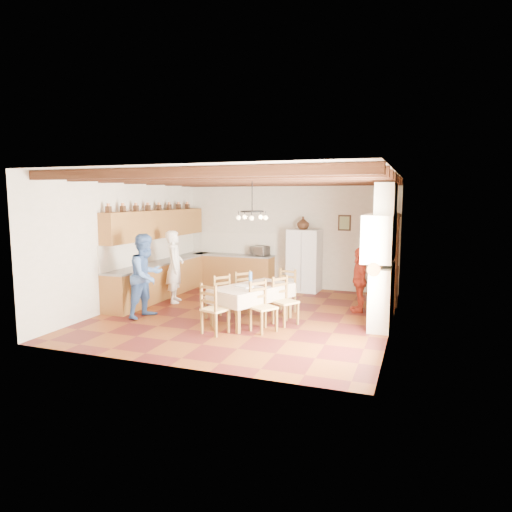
{
  "coord_description": "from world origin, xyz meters",
  "views": [
    {
      "loc": [
        3.48,
        -9.01,
        2.53
      ],
      "look_at": [
        0.1,
        0.3,
        1.25
      ],
      "focal_mm": 32.0,
      "sensor_mm": 36.0,
      "label": 1
    }
  ],
  "objects_px": {
    "chair_right_far": "(285,301)",
    "chair_end_far": "(284,291)",
    "refrigerator": "(304,260)",
    "hutch": "(387,258)",
    "chair_right_near": "(263,307)",
    "person_woman_red": "(359,280)",
    "chair_left_far": "(239,292)",
    "chair_end_near": "(215,308)",
    "microwave": "(260,251)",
    "dining_table": "(252,290)",
    "person_man": "(175,267)",
    "chair_left_near": "(217,296)",
    "person_woman_blue": "(146,276)"
  },
  "relations": [
    {
      "from": "refrigerator",
      "to": "hutch",
      "type": "xyz_separation_m",
      "value": [
        2.2,
        -0.66,
        0.24
      ]
    },
    {
      "from": "chair_right_far",
      "to": "chair_end_far",
      "type": "xyz_separation_m",
      "value": [
        -0.28,
        0.87,
        0.0
      ]
    },
    {
      "from": "dining_table",
      "to": "chair_left_near",
      "type": "xyz_separation_m",
      "value": [
        -0.77,
        -0.03,
        -0.19
      ]
    },
    {
      "from": "refrigerator",
      "to": "chair_right_far",
      "type": "relative_size",
      "value": 1.74
    },
    {
      "from": "chair_end_far",
      "to": "chair_left_near",
      "type": "bearing_deg",
      "value": -129.78
    },
    {
      "from": "hutch",
      "to": "chair_right_near",
      "type": "distance_m",
      "value": 3.91
    },
    {
      "from": "chair_right_far",
      "to": "chair_end_near",
      "type": "bearing_deg",
      "value": 165.96
    },
    {
      "from": "chair_left_near",
      "to": "chair_end_near",
      "type": "distance_m",
      "value": 1.03
    },
    {
      "from": "chair_end_near",
      "to": "person_man",
      "type": "bearing_deg",
      "value": -26.87
    },
    {
      "from": "hutch",
      "to": "person_woman_red",
      "type": "height_order",
      "value": "hutch"
    },
    {
      "from": "chair_left_far",
      "to": "person_woman_red",
      "type": "bearing_deg",
      "value": 149.26
    },
    {
      "from": "chair_left_far",
      "to": "chair_right_far",
      "type": "distance_m",
      "value": 1.31
    },
    {
      "from": "chair_end_near",
      "to": "person_man",
      "type": "relative_size",
      "value": 0.55
    },
    {
      "from": "chair_end_near",
      "to": "chair_end_far",
      "type": "distance_m",
      "value": 2.06
    },
    {
      "from": "chair_right_near",
      "to": "chair_right_far",
      "type": "bearing_deg",
      "value": 8.9
    },
    {
      "from": "chair_left_near",
      "to": "person_woman_red",
      "type": "distance_m",
      "value": 3.16
    },
    {
      "from": "dining_table",
      "to": "person_woman_red",
      "type": "xyz_separation_m",
      "value": [
        1.93,
        1.62,
        0.05
      ]
    },
    {
      "from": "chair_right_far",
      "to": "dining_table",
      "type": "bearing_deg",
      "value": 126.3
    },
    {
      "from": "chair_end_near",
      "to": "dining_table",
      "type": "bearing_deg",
      "value": -92.64
    },
    {
      "from": "person_man",
      "to": "microwave",
      "type": "distance_m",
      "value": 2.77
    },
    {
      "from": "person_woman_red",
      "to": "chair_end_near",
      "type": "bearing_deg",
      "value": -60.11
    },
    {
      "from": "refrigerator",
      "to": "chair_right_far",
      "type": "height_order",
      "value": "refrigerator"
    },
    {
      "from": "chair_right_near",
      "to": "person_woman_blue",
      "type": "height_order",
      "value": "person_woman_blue"
    },
    {
      "from": "chair_right_far",
      "to": "chair_end_near",
      "type": "xyz_separation_m",
      "value": [
        -1.06,
        -1.04,
        0.0
      ]
    },
    {
      "from": "chair_right_near",
      "to": "chair_end_near",
      "type": "distance_m",
      "value": 0.92
    },
    {
      "from": "hutch",
      "to": "chair_end_far",
      "type": "relative_size",
      "value": 2.24
    },
    {
      "from": "chair_left_near",
      "to": "dining_table",
      "type": "bearing_deg",
      "value": 124.09
    },
    {
      "from": "chair_left_far",
      "to": "person_woman_red",
      "type": "xyz_separation_m",
      "value": [
        2.45,
        1.06,
        0.24
      ]
    },
    {
      "from": "dining_table",
      "to": "microwave",
      "type": "relative_size",
      "value": 3.91
    },
    {
      "from": "refrigerator",
      "to": "person_man",
      "type": "xyz_separation_m",
      "value": [
        -2.62,
        -2.37,
        0.03
      ]
    },
    {
      "from": "dining_table",
      "to": "chair_end_far",
      "type": "relative_size",
      "value": 2.0
    },
    {
      "from": "chair_left_near",
      "to": "chair_left_far",
      "type": "xyz_separation_m",
      "value": [
        0.24,
        0.59,
        0.0
      ]
    },
    {
      "from": "chair_right_near",
      "to": "person_woman_red",
      "type": "xyz_separation_m",
      "value": [
        1.5,
        2.16,
        0.24
      ]
    },
    {
      "from": "hutch",
      "to": "chair_left_far",
      "type": "distance_m",
      "value": 3.74
    },
    {
      "from": "chair_right_far",
      "to": "chair_left_near",
      "type": "bearing_deg",
      "value": 124.83
    },
    {
      "from": "refrigerator",
      "to": "chair_end_far",
      "type": "xyz_separation_m",
      "value": [
        0.17,
        -2.49,
        -0.36
      ]
    },
    {
      "from": "microwave",
      "to": "hutch",
      "type": "bearing_deg",
      "value": 7.1
    },
    {
      "from": "chair_left_far",
      "to": "person_woman_red",
      "type": "relative_size",
      "value": 0.67
    },
    {
      "from": "chair_end_far",
      "to": "chair_left_far",
      "type": "bearing_deg",
      "value": -147.42
    },
    {
      "from": "chair_left_far",
      "to": "person_woman_blue",
      "type": "xyz_separation_m",
      "value": [
        -1.71,
        -0.95,
        0.41
      ]
    },
    {
      "from": "chair_end_near",
      "to": "person_woman_red",
      "type": "xyz_separation_m",
      "value": [
        2.3,
        2.6,
        0.24
      ]
    },
    {
      "from": "dining_table",
      "to": "chair_left_far",
      "type": "distance_m",
      "value": 0.79
    },
    {
      "from": "chair_end_near",
      "to": "microwave",
      "type": "relative_size",
      "value": 1.96
    },
    {
      "from": "chair_left_near",
      "to": "chair_end_far",
      "type": "height_order",
      "value": "same"
    },
    {
      "from": "chair_left_far",
      "to": "chair_right_far",
      "type": "relative_size",
      "value": 1.0
    },
    {
      "from": "chair_end_far",
      "to": "chair_end_near",
      "type": "bearing_deg",
      "value": -101.22
    },
    {
      "from": "refrigerator",
      "to": "microwave",
      "type": "relative_size",
      "value": 3.42
    },
    {
      "from": "chair_left_near",
      "to": "person_woman_blue",
      "type": "bearing_deg",
      "value": -43.93
    },
    {
      "from": "chair_end_far",
      "to": "chair_right_near",
      "type": "bearing_deg",
      "value": -78.01
    },
    {
      "from": "person_woman_blue",
      "to": "refrigerator",
      "type": "bearing_deg",
      "value": -22.04
    }
  ]
}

